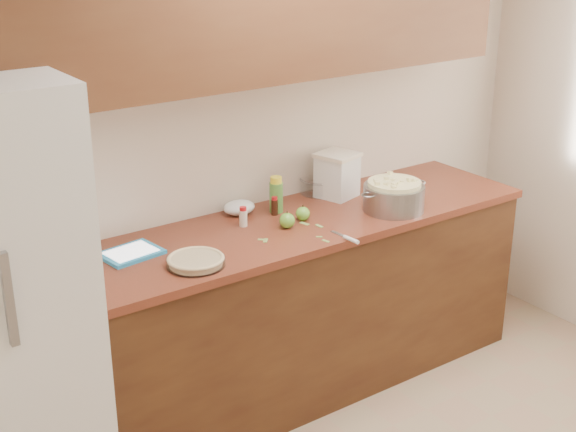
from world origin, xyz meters
TOP-DOWN VIEW (x-y plane):
  - room_shell at (0.00, 0.00)m, footprint 3.60×3.60m
  - counter_run at (0.00, 1.48)m, footprint 2.64×0.68m
  - upper_cabinets at (0.00, 1.63)m, footprint 2.60×0.34m
  - pie at (-0.60, 1.30)m, footprint 0.25×0.25m
  - colander at (0.54, 1.31)m, footprint 0.41×0.31m
  - flour_canister at (0.44, 1.64)m, footprint 0.24×0.24m
  - tablet at (-0.78, 1.56)m, footprint 0.28×0.23m
  - paring_knife at (0.11, 1.14)m, footprint 0.04×0.19m
  - lemon_bottle at (0.05, 1.63)m, footprint 0.07×0.07m
  - cinnamon_shaker at (-0.19, 1.57)m, footprint 0.04×0.04m
  - vanilla_bottle at (0.02, 1.61)m, footprint 0.03×0.03m
  - mixing_bowl at (0.41, 1.74)m, footprint 0.23×0.23m
  - paper_towel at (-0.12, 1.72)m, footprint 0.20×0.19m
  - apple_left at (-0.03, 1.43)m, footprint 0.08×0.08m
  - apple_center at (0.09, 1.46)m, footprint 0.07×0.07m
  - peel_a at (0.02, 1.25)m, footprint 0.03×0.03m
  - peel_b at (0.02, 1.19)m, footprint 0.02×0.04m
  - peel_c at (-0.20, 1.35)m, footprint 0.04×0.05m
  - peel_d at (0.07, 1.42)m, footprint 0.03×0.05m
  - peel_e at (-0.21, 1.37)m, footprint 0.04×0.03m
  - peel_f at (0.11, 1.35)m, footprint 0.02×0.04m

SIDE VIEW (x-z plane):
  - counter_run at x=0.00m, z-range 0.00..0.92m
  - peel_a at x=0.02m, z-range 0.92..0.92m
  - peel_b at x=0.02m, z-range 0.92..0.92m
  - peel_c at x=-0.20m, z-range 0.92..0.92m
  - peel_d at x=0.07m, z-range 0.92..0.92m
  - peel_e at x=-0.21m, z-range 0.92..0.92m
  - peel_f at x=0.11m, z-range 0.92..0.92m
  - paring_knife at x=0.11m, z-range 0.92..0.94m
  - tablet at x=-0.78m, z-range 0.92..0.94m
  - pie at x=-0.60m, z-range 0.92..0.96m
  - paper_towel at x=-0.12m, z-range 0.92..0.99m
  - apple_center at x=0.09m, z-range 0.91..1.00m
  - apple_left at x=-0.03m, z-range 0.91..1.00m
  - vanilla_bottle at x=0.02m, z-range 0.92..1.01m
  - cinnamon_shaker at x=-0.19m, z-range 0.92..1.01m
  - mixing_bowl at x=0.41m, z-range 0.92..1.01m
  - colander at x=0.54m, z-range 0.92..1.07m
  - lemon_bottle at x=0.05m, z-range 0.92..1.10m
  - flour_canister at x=0.44m, z-range 0.92..1.16m
  - room_shell at x=0.00m, z-range -0.50..3.10m
  - upper_cabinets at x=0.00m, z-range 1.60..2.30m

